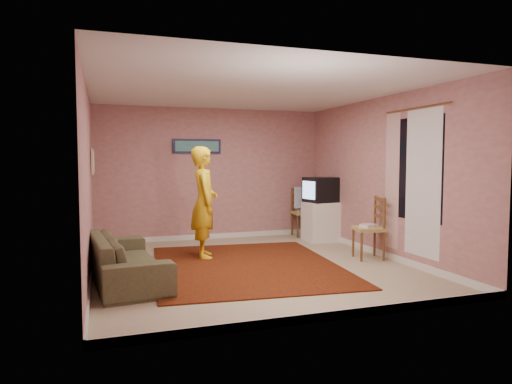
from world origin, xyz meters
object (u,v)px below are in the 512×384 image
object	(u,v)px
crt_tv	(321,190)
person	(204,202)
chair_a	(304,207)
chair_b	(369,221)
tv_cabinet	(321,221)
sofa	(126,258)

from	to	relation	value
crt_tv	person	size ratio (longest dim) A/B	0.35
chair_a	chair_b	xyz separation A→B (m)	(0.06, -2.34, -0.00)
tv_cabinet	chair_b	bearing A→B (deg)	-90.30
sofa	person	world-z (taller)	person
crt_tv	chair_b	xyz separation A→B (m)	(-0.00, -1.70, -0.40)
sofa	tv_cabinet	bearing A→B (deg)	-69.22
chair_b	sofa	xyz separation A→B (m)	(-3.74, -0.18, -0.31)
chair_a	crt_tv	bearing A→B (deg)	-79.43
chair_b	person	world-z (taller)	person
chair_b	person	xyz separation A→B (m)	(-2.47, 0.92, 0.29)
chair_b	sofa	size ratio (longest dim) A/B	0.26
person	chair_a	bearing A→B (deg)	-52.37
crt_tv	tv_cabinet	bearing A→B (deg)	-0.00
crt_tv	sofa	world-z (taller)	crt_tv
crt_tv	chair_b	distance (m)	1.75
chair_a	chair_b	world-z (taller)	chair_a
chair_a	person	distance (m)	2.81
tv_cabinet	chair_b	world-z (taller)	chair_b
crt_tv	chair_a	xyz separation A→B (m)	(-0.07, 0.63, -0.39)
sofa	crt_tv	bearing A→B (deg)	-69.20
tv_cabinet	crt_tv	world-z (taller)	crt_tv
crt_tv	sofa	size ratio (longest dim) A/B	0.30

